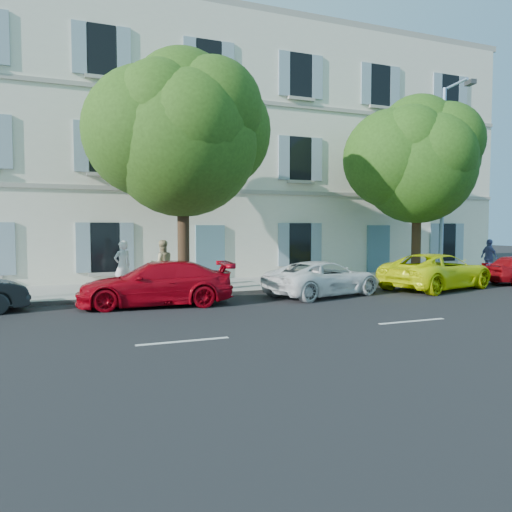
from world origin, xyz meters
name	(u,v)px	position (x,y,z in m)	size (l,w,h in m)	color
ground	(332,300)	(0.00, 0.00, 0.00)	(90.00, 90.00, 0.00)	black
sidewalk	(277,284)	(0.00, 4.45, 0.07)	(36.00, 4.50, 0.15)	#A09E96
kerb	(301,290)	(0.00, 2.28, 0.08)	(36.00, 0.16, 0.16)	#9E998E
building	(231,157)	(0.00, 10.20, 6.00)	(28.00, 7.00, 12.00)	silver
car_red_coupe	(156,284)	(-5.63, 1.03, 0.68)	(1.92, 4.71, 1.37)	#A10412
car_white_coupe	(324,278)	(0.26, 1.03, 0.62)	(2.04, 4.43, 1.23)	white
car_yellow_supercar	(437,271)	(5.29, 1.01, 0.70)	(2.32, 5.02, 1.40)	#E7F20A
tree_left	(183,141)	(-4.31, 2.85, 5.38)	(5.24, 5.24, 8.13)	#3A2819
tree_right	(418,166)	(6.06, 3.17, 5.04)	(4.95, 4.95, 7.62)	#3A2819
street_lamp	(446,171)	(7.23, 2.77, 4.85)	(0.39, 1.78, 8.30)	#7293BF
pedestrian_a	(123,266)	(-6.26, 3.92, 1.04)	(0.65, 0.43, 1.79)	silver
pedestrian_b	(162,264)	(-4.81, 4.13, 1.04)	(0.87, 0.68, 1.79)	tan
pedestrian_c	(489,257)	(10.36, 3.22, 1.00)	(1.00, 0.42, 1.70)	#505993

